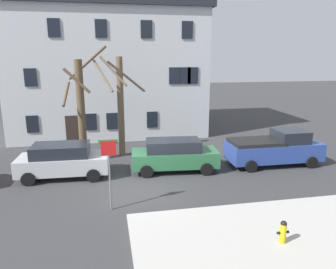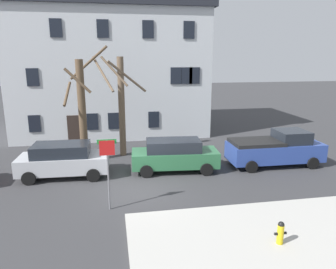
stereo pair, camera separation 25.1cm
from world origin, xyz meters
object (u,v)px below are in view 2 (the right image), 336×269
object	(u,v)px
building_main	(111,63)
car_silver_wagon	(63,160)
fire_hydrant	(280,232)
tree_bare_near	(82,108)
street_sign_pole	(108,162)
pickup_truck_blue	(276,149)
bicycle_leaning	(67,155)
car_green_wagon	(174,155)
tree_bare_mid	(121,103)

from	to	relation	value
building_main	car_silver_wagon	size ratio (longest dim) A/B	3.29
building_main	fire_hydrant	distance (m)	19.92
tree_bare_near	car_silver_wagon	world-z (taller)	tree_bare_near
fire_hydrant	street_sign_pole	distance (m)	6.85
pickup_truck_blue	bicycle_leaning	xyz separation A→B (m)	(-12.03, 2.88, -0.61)
car_silver_wagon	street_sign_pole	size ratio (longest dim) A/B	1.55
car_silver_wagon	tree_bare_near	bearing A→B (deg)	69.47
tree_bare_near	car_silver_wagon	size ratio (longest dim) A/B	1.47
fire_hydrant	street_sign_pole	xyz separation A→B (m)	(-5.56, 3.69, 1.56)
pickup_truck_blue	car_green_wagon	bearing A→B (deg)	179.52
tree_bare_mid	pickup_truck_blue	bearing A→B (deg)	-21.42
car_green_wagon	fire_hydrant	distance (m)	7.97
building_main	pickup_truck_blue	xyz separation A→B (m)	(9.14, -10.89, -4.65)
car_silver_wagon	tree_bare_mid	bearing A→B (deg)	44.89
car_green_wagon	street_sign_pole	bearing A→B (deg)	-131.39
tree_bare_mid	car_green_wagon	bearing A→B (deg)	-50.98
street_sign_pole	fire_hydrant	bearing A→B (deg)	-33.56
tree_bare_near	bicycle_leaning	world-z (taller)	tree_bare_near
tree_bare_mid	bicycle_leaning	distance (m)	4.53
pickup_truck_blue	fire_hydrant	bearing A→B (deg)	-117.18
tree_bare_mid	car_green_wagon	world-z (taller)	tree_bare_mid
tree_bare_near	bicycle_leaning	bearing A→B (deg)	167.35
tree_bare_mid	pickup_truck_blue	size ratio (longest dim) A/B	1.15
building_main	tree_bare_near	size ratio (longest dim) A/B	2.24
building_main	bicycle_leaning	bearing A→B (deg)	-109.84
tree_bare_mid	fire_hydrant	xyz separation A→B (m)	(4.76, -11.05, -2.85)
tree_bare_near	pickup_truck_blue	size ratio (longest dim) A/B	1.26
tree_bare_mid	bicycle_leaning	world-z (taller)	tree_bare_mid
tree_bare_mid	street_sign_pole	world-z (taller)	tree_bare_mid
pickup_truck_blue	street_sign_pole	size ratio (longest dim) A/B	1.80
pickup_truck_blue	fire_hydrant	distance (m)	8.60
tree_bare_near	fire_hydrant	bearing A→B (deg)	-55.65
bicycle_leaning	tree_bare_mid	bearing A→B (deg)	8.91
tree_bare_mid	pickup_truck_blue	world-z (taller)	tree_bare_mid
car_silver_wagon	street_sign_pole	world-z (taller)	street_sign_pole
fire_hydrant	street_sign_pole	world-z (taller)	street_sign_pole
tree_bare_mid	car_silver_wagon	world-z (taller)	tree_bare_mid
street_sign_pole	pickup_truck_blue	bearing A→B (deg)	22.61
tree_bare_mid	fire_hydrant	world-z (taller)	tree_bare_mid
pickup_truck_blue	bicycle_leaning	world-z (taller)	pickup_truck_blue
car_green_wagon	pickup_truck_blue	xyz separation A→B (m)	(5.96, -0.05, 0.06)
tree_bare_mid	fire_hydrant	bearing A→B (deg)	-66.70
tree_bare_mid	bicycle_leaning	xyz separation A→B (m)	(-3.35, -0.53, -3.01)
tree_bare_near	car_green_wagon	xyz separation A→B (m)	(4.99, -2.59, -2.34)
street_sign_pole	bicycle_leaning	xyz separation A→B (m)	(-2.55, 6.83, -1.72)
fire_hydrant	street_sign_pole	bearing A→B (deg)	146.44
tree_bare_near	tree_bare_mid	bearing A→B (deg)	18.71
tree_bare_near	street_sign_pole	distance (m)	6.85
car_silver_wagon	fire_hydrant	bearing A→B (deg)	-44.93
bicycle_leaning	car_green_wagon	bearing A→B (deg)	-24.99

